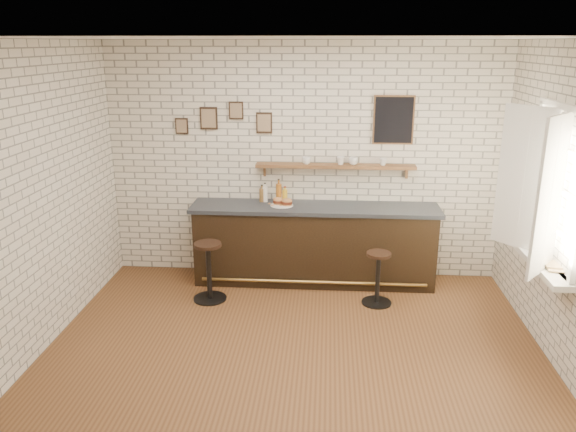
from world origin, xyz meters
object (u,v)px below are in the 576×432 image
(condiment_bottle_yellow, at_px, (285,195))
(shelf_cup_d, at_px, (383,162))
(book_upper, at_px, (545,264))
(bitters_bottle_white, at_px, (265,194))
(bar_stool_left, at_px, (209,269))
(bitters_bottle_amber, at_px, (279,193))
(sandwich_plate, at_px, (282,205))
(bar_stool_right, at_px, (378,276))
(ciabatta_sandwich, at_px, (283,201))
(bar_counter, at_px, (314,244))
(bitters_bottle_brown, at_px, (262,195))
(shelf_cup_c, at_px, (353,161))
(shelf_cup_b, at_px, (341,161))
(book_lower, at_px, (546,267))
(shelf_cup_a, at_px, (306,161))

(condiment_bottle_yellow, xyz_separation_m, shelf_cup_d, (1.22, 0.04, 0.45))
(book_upper, bearing_deg, bitters_bottle_white, 157.31)
(bar_stool_left, bearing_deg, bitters_bottle_amber, 46.16)
(sandwich_plate, relative_size, bar_stool_right, 0.44)
(ciabatta_sandwich, xyz_separation_m, condiment_bottle_yellow, (0.02, 0.17, 0.03))
(bar_counter, relative_size, bitters_bottle_brown, 14.10)
(ciabatta_sandwich, distance_m, bar_stool_left, 1.25)
(bar_stool_right, relative_size, shelf_cup_c, 5.40)
(condiment_bottle_yellow, bearing_deg, ciabatta_sandwich, -95.22)
(shelf_cup_b, height_order, book_upper, shelf_cup_b)
(bitters_bottle_amber, height_order, shelf_cup_d, shelf_cup_d)
(bitters_bottle_amber, distance_m, shelf_cup_c, 1.02)
(shelf_cup_b, bearing_deg, bar_stool_left, 166.64)
(book_lower, bearing_deg, bitters_bottle_amber, 155.19)
(bitters_bottle_white, bearing_deg, shelf_cup_d, 1.59)
(bar_stool_left, bearing_deg, bitters_bottle_white, 53.46)
(book_lower, bearing_deg, shelf_cup_b, 145.07)
(bitters_bottle_white, height_order, condiment_bottle_yellow, bitters_bottle_white)
(ciabatta_sandwich, xyz_separation_m, shelf_cup_d, (1.24, 0.21, 0.48))
(condiment_bottle_yellow, distance_m, shelf_cup_d, 1.30)
(shelf_cup_d, bearing_deg, bar_stool_right, -124.66)
(ciabatta_sandwich, xyz_separation_m, book_upper, (2.63, -1.61, -0.10))
(condiment_bottle_yellow, relative_size, shelf_cup_c, 1.72)
(bitters_bottle_brown, xyz_separation_m, shelf_cup_c, (1.15, 0.04, 0.45))
(bitters_bottle_brown, height_order, shelf_cup_d, shelf_cup_d)
(bitters_bottle_amber, relative_size, book_upper, 1.46)
(shelf_cup_b, relative_size, shelf_cup_c, 0.88)
(bitters_bottle_amber, height_order, bar_stool_right, bitters_bottle_amber)
(bitters_bottle_brown, relative_size, book_upper, 1.07)
(bar_counter, xyz_separation_m, bar_stool_right, (0.76, -0.60, -0.16))
(bar_stool_left, distance_m, shelf_cup_d, 2.52)
(ciabatta_sandwich, distance_m, condiment_bottle_yellow, 0.17)
(bitters_bottle_white, bearing_deg, bar_stool_right, -28.53)
(bar_counter, distance_m, bitters_bottle_amber, 0.80)
(shelf_cup_a, distance_m, book_upper, 3.02)
(shelf_cup_c, height_order, book_upper, shelf_cup_c)
(sandwich_plate, bearing_deg, bar_stool_right, -26.85)
(condiment_bottle_yellow, bearing_deg, book_lower, -34.84)
(bitters_bottle_brown, xyz_separation_m, book_lower, (2.91, -1.82, -0.16))
(bar_counter, xyz_separation_m, shelf_cup_a, (-0.12, 0.20, 1.04))
(book_upper, bearing_deg, shelf_cup_a, 151.30)
(shelf_cup_b, bearing_deg, bar_counter, 170.91)
(bar_stool_right, xyz_separation_m, shelf_cup_a, (-0.88, 0.80, 1.20))
(bar_stool_right, bearing_deg, shelf_cup_d, 84.84)
(shelf_cup_a, relative_size, book_lower, 0.47)
(bar_counter, distance_m, book_lower, 2.81)
(bitters_bottle_brown, xyz_separation_m, shelf_cup_b, (0.99, 0.04, 0.45))
(condiment_bottle_yellow, height_order, shelf_cup_c, shelf_cup_c)
(shelf_cup_c, xyz_separation_m, book_upper, (1.76, -1.82, -0.59))
(bar_stool_right, height_order, shelf_cup_c, shelf_cup_c)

